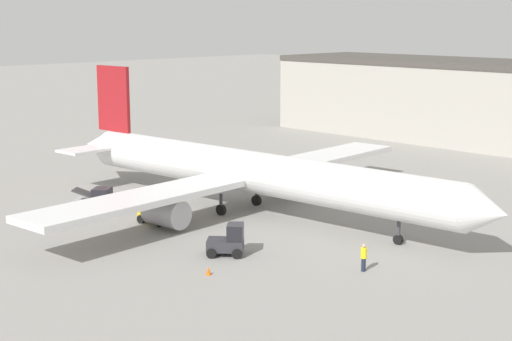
{
  "coord_description": "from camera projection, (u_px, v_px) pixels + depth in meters",
  "views": [
    {
      "loc": [
        45.18,
        -44.35,
        16.14
      ],
      "look_at": [
        0.0,
        0.0,
        3.68
      ],
      "focal_mm": 55.0,
      "sensor_mm": 36.0,
      "label": 1
    }
  ],
  "objects": [
    {
      "name": "baggage_tug",
      "position": [
        159.0,
        211.0,
        62.11
      ],
      "size": [
        3.02,
        2.49,
        2.07
      ],
      "rotation": [
        0.0,
        0.0,
        0.23
      ],
      "color": "yellow",
      "rests_on": "ground_plane"
    },
    {
      "name": "airplane",
      "position": [
        246.0,
        172.0,
        65.28
      ],
      "size": [
        44.39,
        41.54,
        11.51
      ],
      "rotation": [
        0.0,
        0.0,
        0.08
      ],
      "color": "silver",
      "rests_on": "ground_plane"
    },
    {
      "name": "belt_loader_truck",
      "position": [
        95.0,
        201.0,
        65.13
      ],
      "size": [
        3.6,
        3.46,
        2.18
      ],
      "rotation": [
        0.0,
        0.0,
        0.67
      ],
      "color": "#B2B2B7",
      "rests_on": "ground_plane"
    },
    {
      "name": "ground_crew_worker",
      "position": [
        364.0,
        257.0,
        50.34
      ],
      "size": [
        0.4,
        0.4,
        1.83
      ],
      "rotation": [
        0.0,
        0.0,
        5.57
      ],
      "color": "#1E2338",
      "rests_on": "ground_plane"
    },
    {
      "name": "ground_plane",
      "position": [
        256.0,
        214.0,
        65.23
      ],
      "size": [
        400.0,
        400.0,
        0.0
      ],
      "primitive_type": "plane",
      "color": "gray"
    },
    {
      "name": "safety_cone_far",
      "position": [
        208.0,
        271.0,
        49.73
      ],
      "size": [
        0.36,
        0.36,
        0.55
      ],
      "color": "#EF590F",
      "rests_on": "ground_plane"
    },
    {
      "name": "pushback_tug",
      "position": [
        229.0,
        241.0,
        53.78
      ],
      "size": [
        3.09,
        3.06,
        2.21
      ],
      "rotation": [
        0.0,
        0.0,
        0.74
      ],
      "color": "#2D2D33",
      "rests_on": "ground_plane"
    },
    {
      "name": "safety_cone_near",
      "position": [
        63.0,
        223.0,
        61.26
      ],
      "size": [
        0.36,
        0.36,
        0.55
      ],
      "color": "#EF590F",
      "rests_on": "ground_plane"
    }
  ]
}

